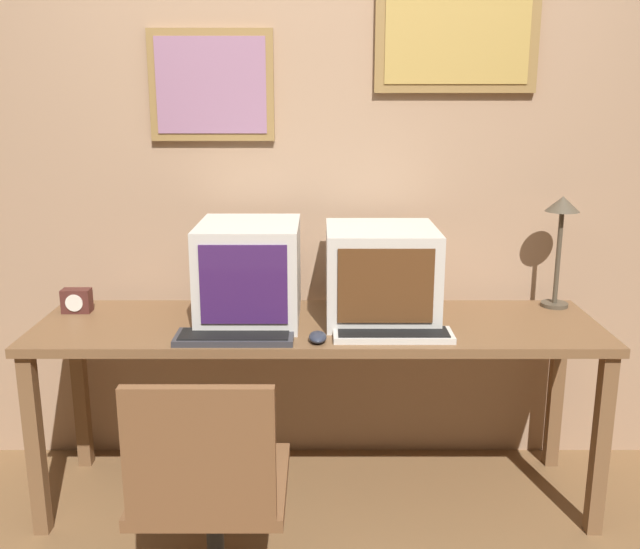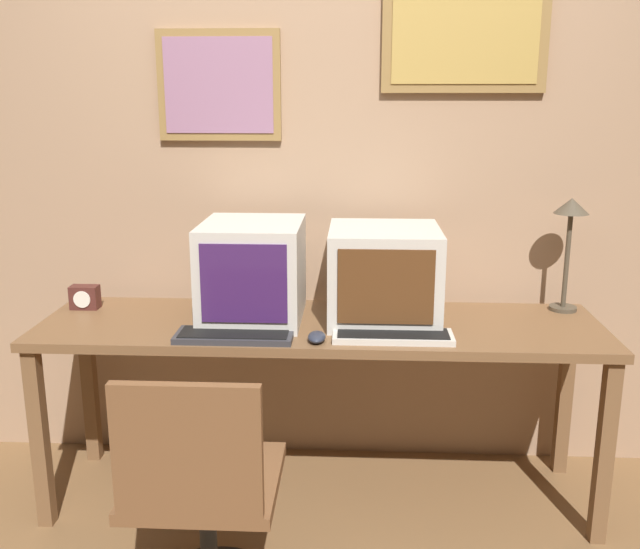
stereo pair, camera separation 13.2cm
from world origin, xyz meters
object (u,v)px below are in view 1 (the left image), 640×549
(desk_clock, at_px, (79,301))
(keyboard_side, at_px, (395,335))
(keyboard_main, at_px, (237,337))
(desk_lamp, at_px, (564,223))
(monitor_left, at_px, (252,272))
(mouse_near_keyboard, at_px, (320,337))
(monitor_right, at_px, (383,273))
(office_chair, at_px, (213,513))

(desk_clock, bearing_deg, keyboard_side, -14.22)
(keyboard_main, relative_size, desk_clock, 3.74)
(desk_lamp, bearing_deg, desk_clock, -177.58)
(monitor_left, height_order, mouse_near_keyboard, monitor_left)
(monitor_left, height_order, monitor_right, monitor_left)
(monitor_left, xyz_separation_m, desk_clock, (-0.72, 0.09, -0.14))
(keyboard_main, height_order, mouse_near_keyboard, mouse_near_keyboard)
(desk_lamp, bearing_deg, monitor_right, -168.05)
(mouse_near_keyboard, relative_size, desk_clock, 0.96)
(monitor_right, height_order, desk_lamp, desk_lamp)
(desk_clock, xyz_separation_m, office_chair, (0.66, -0.84, -0.44))
(monitor_left, relative_size, mouse_near_keyboard, 4.13)
(monitor_right, distance_m, desk_lamp, 0.79)
(monitor_left, height_order, keyboard_main, monitor_left)
(monitor_left, bearing_deg, keyboard_main, -97.79)
(keyboard_side, xyz_separation_m, desk_lamp, (0.72, 0.40, 0.35))
(office_chair, bearing_deg, monitor_right, 53.10)
(monitor_left, xyz_separation_m, keyboard_main, (-0.03, -0.26, -0.18))
(mouse_near_keyboard, xyz_separation_m, office_chair, (-0.33, -0.49, -0.41))
(monitor_right, relative_size, keyboard_side, 1.02)
(monitor_right, distance_m, keyboard_side, 0.30)
(monitor_right, bearing_deg, office_chair, -126.90)
(keyboard_main, bearing_deg, monitor_right, 26.09)
(mouse_near_keyboard, relative_size, office_chair, 0.13)
(keyboard_main, xyz_separation_m, mouse_near_keyboard, (0.30, -0.01, 0.00))
(monitor_right, relative_size, keyboard_main, 1.04)
(keyboard_side, bearing_deg, office_chair, -139.19)
(mouse_near_keyboard, distance_m, office_chair, 0.71)
(monitor_right, relative_size, desk_lamp, 0.96)
(monitor_right, xyz_separation_m, mouse_near_keyboard, (-0.25, -0.28, -0.17))
(keyboard_main, relative_size, desk_lamp, 0.92)
(keyboard_side, height_order, desk_lamp, desk_lamp)
(keyboard_main, distance_m, office_chair, 0.64)
(monitor_left, xyz_separation_m, mouse_near_keyboard, (0.27, -0.27, -0.18))
(mouse_near_keyboard, distance_m, desk_lamp, 1.14)
(desk_lamp, xyz_separation_m, office_chair, (-1.33, -0.93, -0.75))
(desk_clock, bearing_deg, monitor_right, -3.46)
(monitor_right, bearing_deg, monitor_left, -178.43)
(monitor_left, xyz_separation_m, office_chair, (-0.06, -0.75, -0.58))
(keyboard_side, xyz_separation_m, desk_clock, (-1.26, 0.32, 0.04))
(monitor_left, height_order, desk_clock, monitor_left)
(monitor_left, relative_size, office_chair, 0.54)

